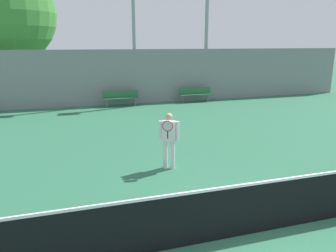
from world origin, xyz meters
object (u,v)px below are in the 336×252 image
bench_adjacent_court (195,93)px  tree_green_tall (4,13)px  tennis_net (261,207)px  light_pole_near_left (207,1)px  light_pole_far_right (134,13)px  bench_courtside_far (121,97)px  tennis_player (169,137)px

bench_adjacent_court → tree_green_tall: tree_green_tall is taller
tree_green_tall → tennis_net: bearing=-69.5°
light_pole_near_left → tree_green_tall: size_ratio=1.25×
light_pole_far_right → bench_courtside_far: bearing=-134.7°
light_pole_near_left → tennis_net: bearing=-109.8°
light_pole_far_right → tree_green_tall: (-7.49, 2.95, 0.03)m
tennis_player → light_pole_far_right: (1.40, 11.43, 4.41)m
tennis_player → bench_adjacent_court: tennis_player is taller
tennis_player → bench_adjacent_court: size_ratio=0.80×
tennis_player → bench_adjacent_court: (5.00, 10.30, -0.40)m
bench_courtside_far → tree_green_tall: (-6.37, 4.08, 4.83)m
tennis_net → tennis_player: (-0.70, 3.79, 0.41)m
bench_adjacent_court → light_pole_near_left: size_ratio=0.20×
tennis_net → bench_courtside_far: bearing=91.7°
bench_adjacent_court → light_pole_near_left: bearing=47.4°
tennis_net → tree_green_tall: tree_green_tall is taller
bench_courtside_far → bench_adjacent_court: size_ratio=1.00×
bench_courtside_far → light_pole_near_left: size_ratio=0.20×
bench_adjacent_court → light_pole_far_right: size_ratio=0.24×
tennis_net → light_pole_near_left: light_pole_near_left is taller
bench_courtside_far → bench_adjacent_court: same height
bench_courtside_far → tennis_net: bearing=-88.3°
tennis_net → light_pole_far_right: 15.98m
bench_courtside_far → light_pole_far_right: light_pole_far_right is taller
tennis_player → tree_green_tall: tree_green_tall is taller
tennis_net → light_pole_near_left: 17.38m
bench_courtside_far → tree_green_tall: 8.98m
tennis_player → bench_courtside_far: size_ratio=0.80×
tree_green_tall → bench_adjacent_court: bearing=-20.2°
bench_adjacent_court → tree_green_tall: 12.77m
tennis_player → light_pole_far_right: light_pole_far_right is taller
bench_adjacent_court → light_pole_far_right: (-3.60, 1.13, 4.80)m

